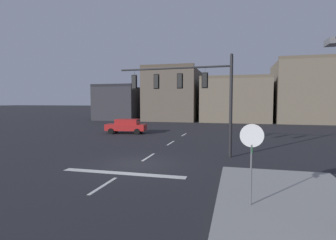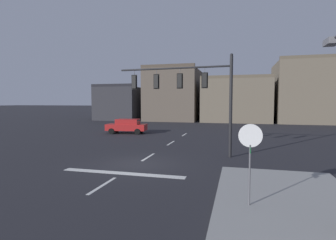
{
  "view_description": "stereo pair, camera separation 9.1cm",
  "coord_description": "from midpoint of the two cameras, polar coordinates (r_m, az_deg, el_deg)",
  "views": [
    {
      "loc": [
        5.4,
        -14.08,
        3.55
      ],
      "look_at": [
        0.59,
        4.74,
        2.21
      ],
      "focal_mm": 28.62,
      "sensor_mm": 36.0,
      "label": 1
    },
    {
      "loc": [
        5.49,
        -14.06,
        3.55
      ],
      "look_at": [
        0.59,
        4.74,
        2.21
      ],
      "focal_mm": 28.62,
      "sensor_mm": 36.0,
      "label": 2
    }
  ],
  "objects": [
    {
      "name": "ground_plane",
      "position": [
        15.5,
        -6.47,
        -9.32
      ],
      "size": [
        400.0,
        400.0,
        0.0
      ],
      "primitive_type": "plane",
      "color": "#232328"
    },
    {
      "name": "sidewalk_near_corner",
      "position": [
        10.81,
        24.4,
        -15.18
      ],
      "size": [
        5.0,
        8.0,
        0.15
      ],
      "primitive_type": "cube",
      "color": "gray",
      "rests_on": "ground"
    },
    {
      "name": "stop_bar_paint",
      "position": [
        13.71,
        -9.54,
        -11.11
      ],
      "size": [
        6.4,
        0.5,
        0.01
      ],
      "primitive_type": "cube",
      "color": "silver",
      "rests_on": "ground"
    },
    {
      "name": "lane_centreline",
      "position": [
        17.34,
        -4.08,
        -7.87
      ],
      "size": [
        0.16,
        26.4,
        0.01
      ],
      "color": "silver",
      "rests_on": "ground"
    },
    {
      "name": "signal_mast_near_side",
      "position": [
        17.86,
        4.62,
        6.95
      ],
      "size": [
        7.78,
        0.8,
        6.55
      ],
      "color": "black",
      "rests_on": "ground"
    },
    {
      "name": "stop_sign",
      "position": [
        9.14,
        17.37,
        -5.09
      ],
      "size": [
        0.76,
        0.64,
        2.83
      ],
      "color": "#56565B",
      "rests_on": "ground"
    },
    {
      "name": "car_lot_nearside",
      "position": [
        30.17,
        -8.66,
        -1.22
      ],
      "size": [
        4.61,
        2.33,
        1.61
      ],
      "color": "#A81E1E",
      "rests_on": "ground"
    },
    {
      "name": "building_row",
      "position": [
        50.72,
        19.96,
        4.86
      ],
      "size": [
        55.27,
        13.05,
        10.96
      ],
      "color": "#2D2D33",
      "rests_on": "ground"
    }
  ]
}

